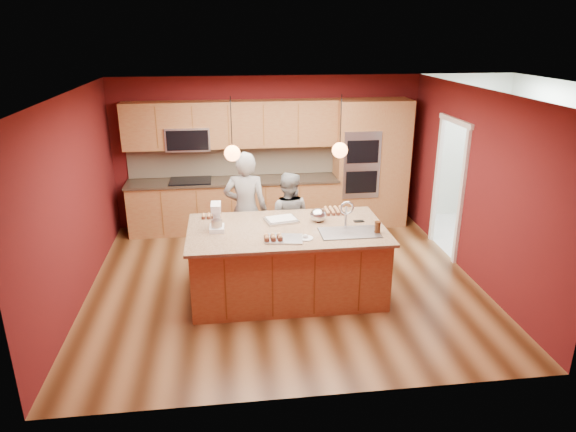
{
  "coord_description": "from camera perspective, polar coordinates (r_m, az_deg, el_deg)",
  "views": [
    {
      "loc": [
        -0.78,
        -6.63,
        3.45
      ],
      "look_at": [
        0.04,
        -0.1,
        1.05
      ],
      "focal_mm": 32.0,
      "sensor_mm": 36.0,
      "label": 1
    }
  ],
  "objects": [
    {
      "name": "cupcakes_left",
      "position": [
        7.25,
        -8.54,
        0.02
      ],
      "size": [
        0.28,
        0.14,
        0.06
      ],
      "primitive_type": null,
      "color": "tan",
      "rests_on": "island"
    },
    {
      "name": "person_right",
      "position": [
        7.82,
        -0.03,
        -0.31
      ],
      "size": [
        0.84,
        0.74,
        1.46
      ],
      "primitive_type": "imported",
      "rotation": [
        0.0,
        0.0,
        2.83
      ],
      "color": "slate",
      "rests_on": "floor"
    },
    {
      "name": "phone",
      "position": [
        7.11,
        7.88,
        -0.57
      ],
      "size": [
        0.14,
        0.08,
        0.01
      ],
      "primitive_type": "cube",
      "rotation": [
        0.0,
        0.0,
        0.05
      ],
      "color": "black",
      "rests_on": "island"
    },
    {
      "name": "doorway_trim",
      "position": [
        8.56,
        17.39,
        2.83
      ],
      "size": [
        0.08,
        1.11,
        2.2
      ],
      "primitive_type": null,
      "color": "white",
      "rests_on": "wall_right"
    },
    {
      "name": "pendant_left",
      "position": [
        6.46,
        -6.21,
        6.98
      ],
      "size": [
        0.2,
        0.2,
        0.8
      ],
      "color": "black",
      "rests_on": "ceiling"
    },
    {
      "name": "mixing_bowl",
      "position": [
        7.04,
        3.37,
        0.1
      ],
      "size": [
        0.22,
        0.22,
        0.19
      ],
      "primitive_type": "ellipsoid",
      "color": "silver",
      "rests_on": "island"
    },
    {
      "name": "floor",
      "position": [
        7.52,
        -0.41,
        -7.29
      ],
      "size": [
        5.5,
        5.5,
        0.0
      ],
      "primitive_type": "plane",
      "color": "#40230F",
      "rests_on": "ground"
    },
    {
      "name": "stand_mixer",
      "position": [
        6.76,
        -7.95,
        -0.31
      ],
      "size": [
        0.2,
        0.27,
        0.37
      ],
      "rotation": [
        0.0,
        0.0,
        -0.02
      ],
      "color": "white",
      "rests_on": "island"
    },
    {
      "name": "dryer",
      "position": [
        10.05,
        22.76,
        1.6
      ],
      "size": [
        0.79,
        0.81,
        1.08
      ],
      "primitive_type": "cube",
      "rotation": [
        0.0,
        0.0,
        0.2
      ],
      "color": "white",
      "rests_on": "floor"
    },
    {
      "name": "tumbler",
      "position": [
        6.73,
        9.91,
        -1.24
      ],
      "size": [
        0.08,
        0.08,
        0.16
      ],
      "primitive_type": "cylinder",
      "color": "#391C0C",
      "rests_on": "island"
    },
    {
      "name": "plate",
      "position": [
        6.48,
        1.95,
        -2.48
      ],
      "size": [
        0.2,
        0.2,
        0.01
      ],
      "primitive_type": "cylinder",
      "color": "silver",
      "rests_on": "island"
    },
    {
      "name": "cupcakes_right",
      "position": [
        7.41,
        5.16,
        0.61
      ],
      "size": [
        0.29,
        0.29,
        0.06
      ],
      "primitive_type": null,
      "color": "tan",
      "rests_on": "island"
    },
    {
      "name": "laundry_room",
      "position": [
        9.48,
        26.05,
        8.94
      ],
      "size": [
        2.6,
        2.7,
        2.7
      ],
      "color": "beige",
      "rests_on": "ground"
    },
    {
      "name": "cabinet_run",
      "position": [
        9.22,
        -6.3,
        4.4
      ],
      "size": [
        3.74,
        0.64,
        2.3
      ],
      "color": "brown",
      "rests_on": "floor"
    },
    {
      "name": "wall_right",
      "position": [
        7.8,
        20.09,
        3.18
      ],
      "size": [
        0.0,
        5.0,
        5.0
      ],
      "primitive_type": "plane",
      "rotation": [
        1.57,
        0.0,
        -1.57
      ],
      "color": "#531112",
      "rests_on": "ground"
    },
    {
      "name": "sheet_cake",
      "position": [
        7.05,
        -0.77,
        -0.42
      ],
      "size": [
        0.49,
        0.41,
        0.05
      ],
      "rotation": [
        0.0,
        0.0,
        0.22
      ],
      "color": "#BABCC1",
      "rests_on": "island"
    },
    {
      "name": "wall_left",
      "position": [
        7.23,
        -22.63,
        1.56
      ],
      "size": [
        0.0,
        5.0,
        5.0
      ],
      "primitive_type": "plane",
      "rotation": [
        1.57,
        0.0,
        1.57
      ],
      "color": "#531112",
      "rests_on": "ground"
    },
    {
      "name": "wall_back",
      "position": [
        9.4,
        -2.24,
        7.12
      ],
      "size": [
        5.5,
        0.0,
        5.5
      ],
      "primitive_type": "plane",
      "rotation": [
        1.57,
        0.0,
        0.0
      ],
      "color": "#531112",
      "rests_on": "ground"
    },
    {
      "name": "person_left",
      "position": [
        7.72,
        -4.71,
        0.65
      ],
      "size": [
        0.71,
        0.52,
        1.79
      ],
      "primitive_type": "imported",
      "rotation": [
        0.0,
        0.0,
        3.0
      ],
      "color": "black",
      "rests_on": "floor"
    },
    {
      "name": "cooling_rack",
      "position": [
        6.44,
        -0.44,
        -2.55
      ],
      "size": [
        0.51,
        0.4,
        0.02
      ],
      "primitive_type": "cube",
      "rotation": [
        0.0,
        0.0,
        -0.15
      ],
      "color": "#A7A9AF",
      "rests_on": "island"
    },
    {
      "name": "island",
      "position": [
        7.0,
        0.0,
        -4.97
      ],
      "size": [
        2.62,
        1.47,
        1.34
      ],
      "color": "brown",
      "rests_on": "floor"
    },
    {
      "name": "wall_front",
      "position": [
        4.7,
        3.19,
        -6.55
      ],
      "size": [
        5.5,
        0.0,
        5.5
      ],
      "primitive_type": "plane",
      "rotation": [
        -1.57,
        0.0,
        0.0
      ],
      "color": "#531112",
      "rests_on": "ground"
    },
    {
      "name": "cupcakes_rack",
      "position": [
        6.38,
        -1.67,
        -2.36
      ],
      "size": [
        0.25,
        0.16,
        0.07
      ],
      "primitive_type": null,
      "color": "tan",
      "rests_on": "island"
    },
    {
      "name": "ceiling",
      "position": [
        6.72,
        -0.46,
        13.62
      ],
      "size": [
        5.5,
        5.5,
        0.0
      ],
      "primitive_type": "plane",
      "rotation": [
        3.14,
        0.0,
        0.0
      ],
      "color": "white",
      "rests_on": "ground"
    },
    {
      "name": "pendant_right",
      "position": [
        6.62,
        5.78,
        7.32
      ],
      "size": [
        0.2,
        0.2,
        0.8
      ],
      "color": "black",
      "rests_on": "ceiling"
    },
    {
      "name": "oven_column",
      "position": [
        9.49,
        9.17,
        5.77
      ],
      "size": [
        1.3,
        0.62,
        2.3
      ],
      "color": "brown",
      "rests_on": "floor"
    },
    {
      "name": "washer",
      "position": [
        9.42,
        25.0,
        -0.01
      ],
      "size": [
        0.75,
        0.77,
        1.05
      ],
      "primitive_type": "cube",
      "rotation": [
        0.0,
        0.0,
        0.16
      ],
      "color": "white",
      "rests_on": "floor"
    }
  ]
}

